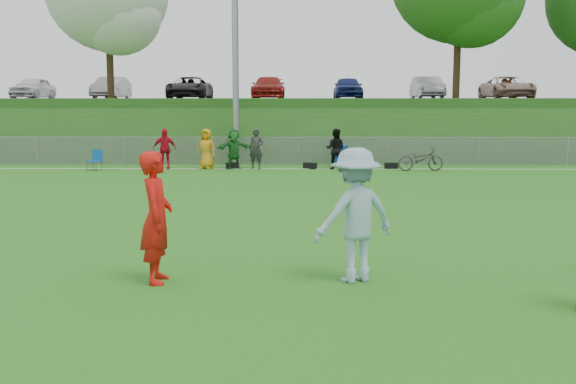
{
  "coord_description": "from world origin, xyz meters",
  "views": [
    {
      "loc": [
        -0.11,
        -9.0,
        2.55
      ],
      "look_at": [
        -0.27,
        0.5,
        1.3
      ],
      "focal_mm": 40.0,
      "sensor_mm": 36.0,
      "label": 1
    }
  ],
  "objects_px": {
    "player_red_left": "(156,217)",
    "bicycle": "(421,159)",
    "player_blue": "(355,215)",
    "recycling_bin": "(341,156)"
  },
  "relations": [
    {
      "from": "player_red_left",
      "to": "bicycle",
      "type": "height_order",
      "value": "player_red_left"
    },
    {
      "from": "player_red_left",
      "to": "player_blue",
      "type": "height_order",
      "value": "player_blue"
    },
    {
      "from": "player_red_left",
      "to": "recycling_bin",
      "type": "bearing_deg",
      "value": -16.0
    },
    {
      "from": "player_blue",
      "to": "bicycle",
      "type": "bearing_deg",
      "value": -130.45
    },
    {
      "from": "player_red_left",
      "to": "bicycle",
      "type": "relative_size",
      "value": 1.04
    },
    {
      "from": "player_red_left",
      "to": "bicycle",
      "type": "distance_m",
      "value": 18.43
    },
    {
      "from": "player_red_left",
      "to": "player_blue",
      "type": "bearing_deg",
      "value": -92.27
    },
    {
      "from": "player_red_left",
      "to": "player_blue",
      "type": "xyz_separation_m",
      "value": [
        2.91,
        0.1,
        0.02
      ]
    },
    {
      "from": "player_red_left",
      "to": "bicycle",
      "type": "xyz_separation_m",
      "value": [
        7.07,
        17.01,
        -0.48
      ]
    },
    {
      "from": "player_red_left",
      "to": "player_blue",
      "type": "relative_size",
      "value": 0.98
    }
  ]
}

